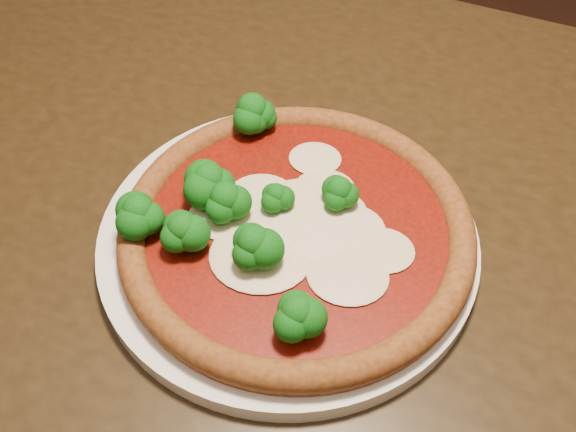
# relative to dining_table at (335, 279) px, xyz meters

# --- Properties ---
(dining_table) EXTENTS (1.37, 1.17, 0.75)m
(dining_table) POSITION_rel_dining_table_xyz_m (0.00, 0.00, 0.00)
(dining_table) COLOR black
(dining_table) RESTS_ON floor
(plate) EXTENTS (0.35, 0.35, 0.02)m
(plate) POSITION_rel_dining_table_xyz_m (-0.05, -0.03, 0.10)
(plate) COLOR silver
(plate) RESTS_ON dining_table
(pizza) EXTENTS (0.32, 0.32, 0.06)m
(pizza) POSITION_rel_dining_table_xyz_m (-0.05, -0.04, 0.13)
(pizza) COLOR brown
(pizza) RESTS_ON plate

